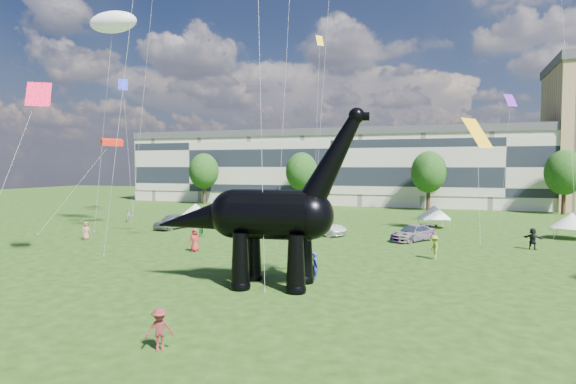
% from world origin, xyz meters
% --- Properties ---
extents(ground, '(220.00, 220.00, 0.00)m').
position_xyz_m(ground, '(0.00, 0.00, 0.00)').
color(ground, '#16330C').
rests_on(ground, ground).
extents(terrace_row, '(78.00, 11.00, 12.00)m').
position_xyz_m(terrace_row, '(-8.00, 62.00, 6.00)').
color(terrace_row, beige).
rests_on(terrace_row, ground).
extents(tree_far_left, '(5.20, 5.20, 9.44)m').
position_xyz_m(tree_far_left, '(-30.00, 53.00, 6.29)').
color(tree_far_left, '#382314').
rests_on(tree_far_left, ground).
extents(tree_mid_left, '(5.20, 5.20, 9.44)m').
position_xyz_m(tree_mid_left, '(-12.00, 53.00, 6.29)').
color(tree_mid_left, '#382314').
rests_on(tree_mid_left, ground).
extents(tree_mid_right, '(5.20, 5.20, 9.44)m').
position_xyz_m(tree_mid_right, '(8.00, 53.00, 6.29)').
color(tree_mid_right, '#382314').
rests_on(tree_mid_right, ground).
extents(tree_far_right, '(5.20, 5.20, 9.44)m').
position_xyz_m(tree_far_right, '(26.00, 53.00, 6.29)').
color(tree_far_right, '#382314').
rests_on(tree_far_right, ground).
extents(dinosaur_sculpture, '(12.52, 3.73, 10.20)m').
position_xyz_m(dinosaur_sculpture, '(1.52, 2.79, 3.85)').
color(dinosaur_sculpture, black).
rests_on(dinosaur_sculpture, ground).
extents(car_silver, '(2.38, 4.91, 1.61)m').
position_xyz_m(car_silver, '(-16.73, 22.14, 0.81)').
color(car_silver, '#AFB0B4').
rests_on(car_silver, ground).
extents(car_grey, '(5.09, 2.44, 1.61)m').
position_xyz_m(car_grey, '(-5.71, 24.24, 0.80)').
color(car_grey, gray).
rests_on(car_grey, ground).
extents(car_white, '(5.72, 3.82, 1.46)m').
position_xyz_m(car_white, '(-0.56, 22.97, 0.73)').
color(car_white, white).
rests_on(car_white, ground).
extents(car_dark, '(4.33, 5.15, 1.41)m').
position_xyz_m(car_dark, '(8.18, 22.04, 0.71)').
color(car_dark, '#595960').
rests_on(car_dark, ground).
extents(gazebo_near, '(4.43, 4.43, 2.47)m').
position_xyz_m(gazebo_near, '(9.61, 31.98, 1.73)').
color(gazebo_near, white).
rests_on(gazebo_near, ground).
extents(gazebo_far, '(4.28, 4.28, 2.43)m').
position_xyz_m(gazebo_far, '(21.87, 27.93, 1.71)').
color(gazebo_far, silver).
rests_on(gazebo_far, ground).
extents(gazebo_left, '(4.39, 4.39, 2.43)m').
position_xyz_m(gazebo_left, '(-16.17, 25.99, 1.71)').
color(gazebo_left, silver).
rests_on(gazebo_left, ground).
extents(visitors, '(49.64, 44.83, 1.80)m').
position_xyz_m(visitors, '(0.01, 15.59, 0.85)').
color(visitors, gray).
rests_on(visitors, ground).
extents(kites, '(61.03, 42.68, 28.05)m').
position_xyz_m(kites, '(-19.00, 20.26, 22.22)').
color(kites, red).
rests_on(kites, ground).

